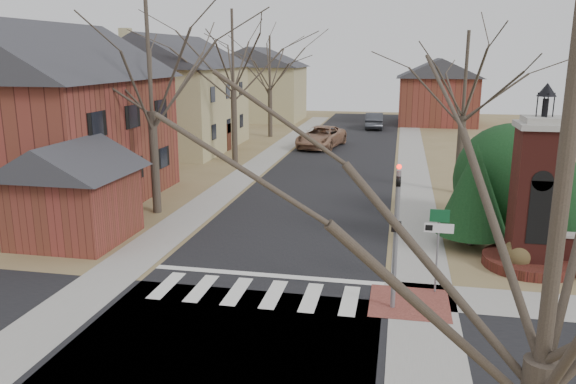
% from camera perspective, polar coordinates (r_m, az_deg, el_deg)
% --- Properties ---
extents(ground, '(120.00, 120.00, 0.00)m').
position_cam_1_polar(ground, '(17.45, -4.02, -11.26)').
color(ground, olive).
rests_on(ground, ground).
extents(main_street, '(8.00, 70.00, 0.01)m').
position_cam_1_polar(main_street, '(38.18, 4.74, 2.62)').
color(main_street, black).
rests_on(main_street, ground).
extents(cross_street, '(120.00, 8.00, 0.01)m').
position_cam_1_polar(cross_street, '(14.90, -7.19, -15.99)').
color(cross_street, black).
rests_on(cross_street, ground).
extents(crosswalk_zone, '(8.00, 2.20, 0.02)m').
position_cam_1_polar(crosswalk_zone, '(18.15, -3.35, -10.20)').
color(crosswalk_zone, silver).
rests_on(crosswalk_zone, ground).
extents(stop_bar, '(8.00, 0.35, 0.02)m').
position_cam_1_polar(stop_bar, '(19.48, -2.22, -8.45)').
color(stop_bar, silver).
rests_on(stop_bar, ground).
extents(sidewalk_right_main, '(2.00, 60.00, 0.02)m').
position_cam_1_polar(sidewalk_right_main, '(37.95, 12.56, 2.27)').
color(sidewalk_right_main, gray).
rests_on(sidewalk_right_main, ground).
extents(sidewalk_left, '(2.00, 60.00, 0.02)m').
position_cam_1_polar(sidewalk_left, '(39.11, -2.86, 2.92)').
color(sidewalk_left, gray).
rests_on(sidewalk_left, ground).
extents(curb_apron, '(2.40, 2.40, 0.02)m').
position_cam_1_polar(curb_apron, '(17.82, 12.22, -10.96)').
color(curb_apron, brown).
rests_on(curb_apron, ground).
extents(traffic_signal_pole, '(0.28, 0.41, 4.50)m').
position_cam_1_polar(traffic_signal_pole, '(16.50, 10.95, -3.36)').
color(traffic_signal_pole, slate).
rests_on(traffic_signal_pole, ground).
extents(sign_post, '(0.90, 0.07, 2.75)m').
position_cam_1_polar(sign_post, '(18.09, 15.02, -4.17)').
color(sign_post, slate).
rests_on(sign_post, ground).
extents(brick_gate_monument, '(3.20, 3.20, 6.47)m').
position_cam_1_polar(brick_gate_monument, '(21.40, 23.74, -1.51)').
color(brick_gate_monument, '#531E18').
rests_on(brick_gate_monument, ground).
extents(house_brick_left, '(9.80, 11.80, 9.42)m').
position_cam_1_polar(house_brick_left, '(30.70, -23.17, 7.62)').
color(house_brick_left, maroon).
rests_on(house_brick_left, ground).
extents(house_stucco_left, '(9.80, 12.80, 9.28)m').
position_cam_1_polar(house_stucco_left, '(45.89, -11.62, 10.05)').
color(house_stucco_left, tan).
rests_on(house_stucco_left, ground).
extents(garage_left, '(4.80, 4.80, 4.29)m').
position_cam_1_polar(garage_left, '(24.06, -21.10, 0.52)').
color(garage_left, maroon).
rests_on(garage_left, ground).
extents(house_distant_left, '(10.80, 8.80, 8.53)m').
position_cam_1_polar(house_distant_left, '(65.35, -3.11, 11.04)').
color(house_distant_left, tan).
rests_on(house_distant_left, ground).
extents(house_distant_right, '(8.80, 8.80, 7.30)m').
position_cam_1_polar(house_distant_right, '(63.43, 14.96, 9.98)').
color(house_distant_right, maroon).
rests_on(house_distant_right, ground).
extents(evergreen_near, '(2.80, 2.80, 4.10)m').
position_cam_1_polar(evergreen_near, '(22.97, 18.37, 0.30)').
color(evergreen_near, '#473D33').
rests_on(evergreen_near, ground).
extents(evergreen_mid, '(3.40, 3.40, 4.70)m').
position_cam_1_polar(evergreen_mid, '(24.69, 25.72, 1.25)').
color(evergreen_mid, '#473D33').
rests_on(evergreen_mid, ground).
extents(evergreen_mass, '(4.80, 4.80, 4.80)m').
position_cam_1_polar(evergreen_mass, '(25.65, 21.75, 1.61)').
color(evergreen_mass, black).
rests_on(evergreen_mass, ground).
extents(bare_tree_0, '(8.05, 8.05, 11.15)m').
position_cam_1_polar(bare_tree_0, '(26.72, -14.03, 14.08)').
color(bare_tree_0, '#473D33').
rests_on(bare_tree_0, ground).
extents(bare_tree_1, '(8.40, 8.40, 11.64)m').
position_cam_1_polar(bare_tree_1, '(38.90, -5.66, 14.70)').
color(bare_tree_1, '#473D33').
rests_on(bare_tree_1, ground).
extents(bare_tree_2, '(7.35, 7.35, 10.19)m').
position_cam_1_polar(bare_tree_2, '(51.58, -1.86, 13.40)').
color(bare_tree_2, '#473D33').
rests_on(bare_tree_2, ground).
extents(bare_tree_3, '(7.00, 7.00, 9.70)m').
position_cam_1_polar(bare_tree_3, '(31.39, 17.66, 11.91)').
color(bare_tree_3, '#473D33').
rests_on(bare_tree_3, ground).
extents(bare_tree_4, '(6.65, 6.65, 9.21)m').
position_cam_1_polar(bare_tree_4, '(6.53, 26.44, 3.28)').
color(bare_tree_4, '#473D33').
rests_on(bare_tree_4, ground).
extents(pickup_truck, '(3.86, 6.56, 1.71)m').
position_cam_1_polar(pickup_truck, '(45.86, 3.38, 5.60)').
color(pickup_truck, '#996F53').
rests_on(pickup_truck, ground).
extents(distant_car, '(1.92, 5.02, 1.63)m').
position_cam_1_polar(distant_car, '(58.36, 8.76, 7.19)').
color(distant_car, '#383A40').
rests_on(distant_car, ground).
extents(dry_shrub_left, '(1.06, 1.06, 1.06)m').
position_cam_1_polar(dry_shrub_left, '(21.39, 22.22, -5.96)').
color(dry_shrub_left, brown).
rests_on(dry_shrub_left, ground).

